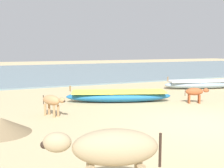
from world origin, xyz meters
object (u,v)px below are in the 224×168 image
(fishing_boat_3, at_px, (119,96))
(calf_near_tan, at_px, (52,101))
(fishing_boat_5, at_px, (202,84))
(cow_adult_dun, at_px, (111,150))
(calf_far_rust, at_px, (195,92))

(fishing_boat_3, bearing_deg, calf_near_tan, 44.38)
(fishing_boat_3, xyz_separation_m, fishing_boat_5, (5.20, 1.41, 0.00))
(cow_adult_dun, height_order, calf_near_tan, cow_adult_dun)
(fishing_boat_5, height_order, calf_far_rust, fishing_boat_5)
(fishing_boat_5, bearing_deg, calf_near_tan, 33.85)
(fishing_boat_5, relative_size, calf_near_tan, 4.40)
(cow_adult_dun, relative_size, calf_near_tan, 1.59)
(calf_near_tan, bearing_deg, cow_adult_dun, -31.12)
(fishing_boat_3, relative_size, cow_adult_dun, 2.73)
(fishing_boat_5, relative_size, cow_adult_dun, 2.76)
(fishing_boat_3, relative_size, calf_far_rust, 4.74)
(fishing_boat_5, xyz_separation_m, calf_near_tan, (-7.86, -2.57, 0.21))
(cow_adult_dun, bearing_deg, calf_far_rust, -118.29)
(fishing_boat_5, bearing_deg, calf_far_rust, 59.80)
(fishing_boat_3, xyz_separation_m, cow_adult_dun, (-2.94, -5.89, 0.46))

